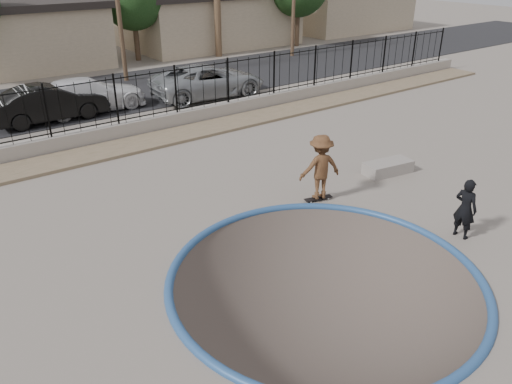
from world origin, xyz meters
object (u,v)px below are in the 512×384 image
object	(u,v)px
car_c	(88,95)
skater	(320,170)
car_d	(208,81)
concrete_ledge	(388,167)
skateboard	(318,198)
car_b	(50,103)
videographer	(465,209)

from	to	relation	value
car_c	skater	bearing A→B (deg)	-171.10
car_c	car_d	bearing A→B (deg)	-101.70
concrete_ledge	skater	bearing A→B (deg)	-178.25
skater	concrete_ledge	size ratio (longest dim) A/B	1.18
skateboard	car_b	xyz separation A→B (m)	(-3.96, 12.14, 0.73)
videographer	concrete_ledge	world-z (taller)	videographer
car_d	skater	bearing A→B (deg)	167.95
skateboard	car_b	world-z (taller)	car_b
skateboard	concrete_ledge	bearing A→B (deg)	16.15
skateboard	car_c	size ratio (longest dim) A/B	0.17
car_b	concrete_ledge	bearing A→B (deg)	-150.15
skater	car_b	xyz separation A→B (m)	(-3.96, 12.14, -0.15)
car_b	skater	bearing A→B (deg)	-162.58
skater	videographer	bearing A→B (deg)	128.97
car_d	videographer	bearing A→B (deg)	177.23
concrete_ledge	car_d	bearing A→B (deg)	88.75
videographer	car_d	size ratio (longest dim) A/B	0.28
skateboard	skater	bearing A→B (deg)	104.40
skater	car_d	world-z (taller)	skater
skater	skateboard	size ratio (longest dim) A/B	2.16
skater	videographer	xyz separation A→B (m)	(1.49, -3.62, -0.16)
car_c	car_d	world-z (taller)	car_d
car_b	car_c	size ratio (longest dim) A/B	0.90
concrete_ledge	car_c	distance (m)	13.56
skateboard	videographer	size ratio (longest dim) A/B	0.55
skateboard	car_d	world-z (taller)	car_d
videographer	concrete_ledge	distance (m)	4.11
car_b	car_d	world-z (taller)	car_d
concrete_ledge	car_d	world-z (taller)	car_d
videographer	concrete_ledge	bearing A→B (deg)	-27.96
car_b	car_d	distance (m)	7.38
skateboard	videographer	world-z (taller)	videographer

